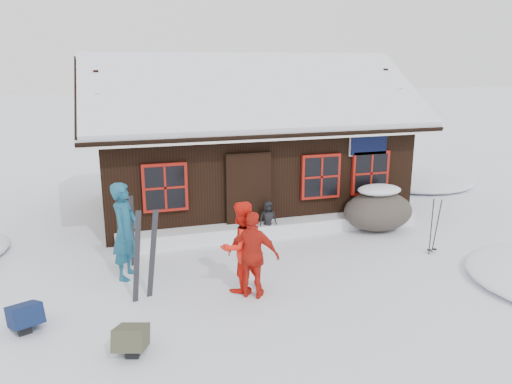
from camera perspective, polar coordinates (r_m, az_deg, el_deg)
ground at (r=10.04m, az=-2.01°, el=-9.84°), size 120.00×120.00×0.00m
mountain_hut at (r=14.56m, az=-1.34°, el=4.48°), size 8.90×6.09×4.42m
snow_drift at (r=12.38m, az=2.06°, el=-4.10°), size 7.60×0.60×0.35m
snow_mounds at (r=12.14m, az=3.32°, el=-5.38°), size 20.60×13.20×0.48m
skier_teal at (r=10.08m, az=-14.74°, el=-4.31°), size 0.72×0.84×1.94m
skier_orange_left at (r=9.25m, az=-1.73°, el=-6.26°), size 1.01×0.89×1.72m
skier_orange_right at (r=9.00m, az=-0.29°, el=-7.23°), size 1.01×0.84×1.61m
skier_crouched at (r=12.09m, az=1.37°, el=-3.14°), size 0.45×0.30×0.92m
boulder at (r=12.97m, az=13.78°, el=-1.98°), size 1.80×1.35×1.05m
ski_pair_left at (r=9.17m, az=-12.60°, el=-7.21°), size 0.56×0.18×1.71m
ski_pair_right at (r=10.67m, az=-14.64°, el=-4.58°), size 0.38×0.10×1.57m
ski_poles at (r=11.75m, az=19.67°, el=-3.82°), size 0.23×0.11×1.29m
backpack_blue at (r=9.04m, az=-24.85°, el=-13.08°), size 0.66×0.74×0.33m
backpack_olive at (r=7.90m, az=-14.05°, el=-16.32°), size 0.59×0.69×0.32m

